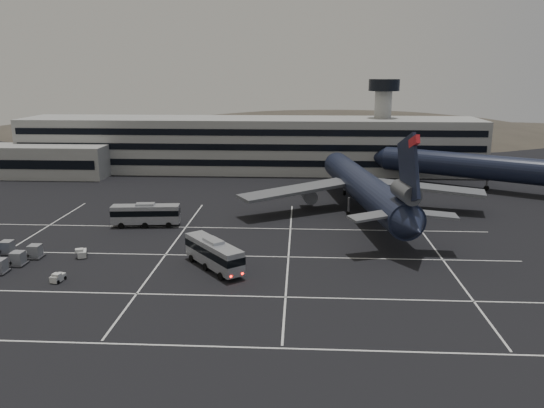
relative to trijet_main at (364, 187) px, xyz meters
The scene contains 10 objects.
ground 38.26m from the trijet_main, 132.15° to the right, with size 260.00×260.00×0.00m, color black.
lane_markings 37.10m from the trijet_main, 131.81° to the right, with size 90.00×55.62×0.01m.
terminal 51.58m from the trijet_main, 123.40° to the left, with size 125.00×26.00×24.00m.
hills 143.15m from the trijet_main, 93.00° to the left, with size 352.00×180.00×44.00m.
trijet_main is the anchor object (origin of this frame).
trijet_far 37.57m from the trijet_main, 35.17° to the left, with size 52.23×35.65×18.08m.
bus_near 37.57m from the trijet_main, 128.71° to the right, with size 9.45×10.90×4.15m.
bus_far 39.73m from the trijet_main, 165.72° to the right, with size 11.75×3.80×4.08m.
tug_a 55.30m from the trijet_main, 140.70° to the right, with size 1.55×2.14×1.25m.
tug_b 50.49m from the trijet_main, 149.17° to the right, with size 1.98×2.46×1.39m.
Camera 1 is at (13.57, -68.34, 26.19)m, focal length 35.00 mm.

